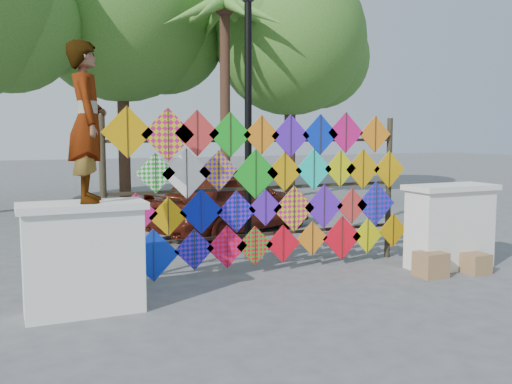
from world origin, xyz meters
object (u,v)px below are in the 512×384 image
vendor_woman (87,122)px  sedan (232,201)px  kite_rack (268,189)px  lamppost (248,95)px

vendor_woman → sedan: 5.66m
kite_rack → sedan: 3.44m
kite_rack → sedan: size_ratio=1.27×
vendor_woman → sedan: bearing=-31.1°
vendor_woman → lamppost: 3.69m
kite_rack → lamppost: bearing=79.8°
kite_rack → lamppost: size_ratio=1.10×
lamppost → vendor_woman: bearing=-142.9°
kite_rack → vendor_woman: 2.99m
kite_rack → vendor_woman: bearing=-161.0°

